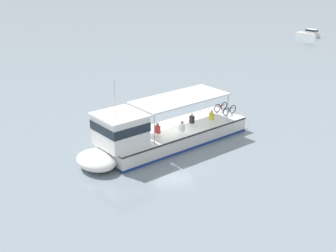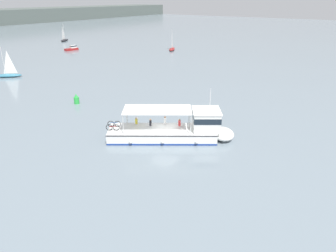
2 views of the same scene
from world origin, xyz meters
The scene contains 7 objects.
ground_plane centered at (0.00, 0.00, 0.00)m, with size 400.00×400.00×0.00m, color gray.
ferry_main centered at (0.65, -1.18, 1.02)m, with size 9.68×12.26×5.32m.
sailboat_near_port centered at (42.80, 69.83, 0.54)m, with size 4.90×3.48×5.40m.
motorboat_near_starboard centered at (31.86, 52.81, 0.54)m, with size 3.77×1.90×1.26m.
sailboat_outer_anchorage centered at (47.12, 30.37, 0.54)m, with size 4.93×3.37×5.40m.
sailboat_mid_channel centered at (5.31, 38.15, 0.54)m, with size 4.30×4.46×5.40m.
channel_buoy centered at (2.31, 16.18, 0.57)m, with size 0.70×0.70×1.40m.
Camera 2 is at (-23.30, -16.25, 13.39)m, focal length 32.66 mm.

